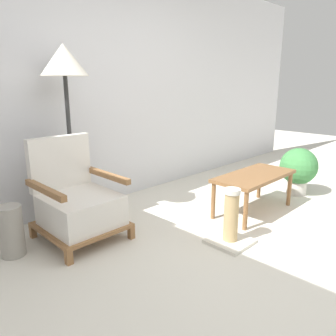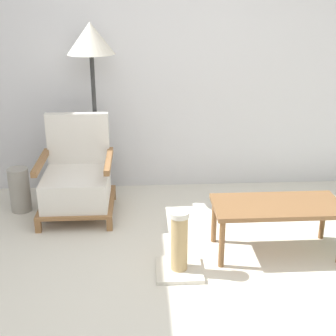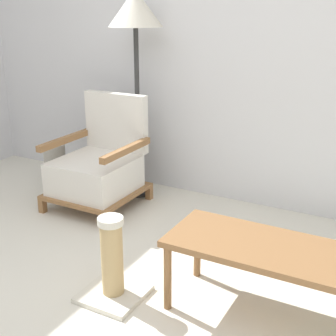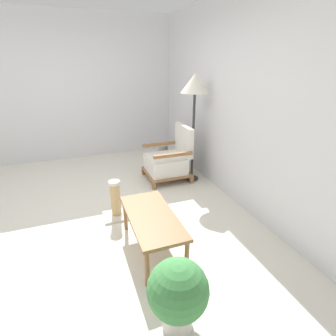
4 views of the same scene
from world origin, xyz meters
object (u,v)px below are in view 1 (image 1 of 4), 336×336
(coffee_table, at_px, (254,179))
(scratching_post, at_px, (231,223))
(potted_plant, at_px, (298,168))
(armchair, at_px, (78,203))
(floor_lamp, at_px, (64,67))
(vase, at_px, (11,231))

(coffee_table, distance_m, scratching_post, 0.84)
(coffee_table, bearing_deg, potted_plant, -5.35)
(armchair, xyz_separation_m, coffee_table, (1.63, -0.79, 0.04))
(potted_plant, distance_m, scratching_post, 1.69)
(floor_lamp, bearing_deg, armchair, -114.65)
(floor_lamp, bearing_deg, potted_plant, -27.48)
(scratching_post, bearing_deg, armchair, 129.49)
(potted_plant, bearing_deg, floor_lamp, 152.52)
(armchair, distance_m, vase, 0.57)
(coffee_table, relative_size, potted_plant, 1.69)
(coffee_table, height_order, scratching_post, scratching_post)
(potted_plant, bearing_deg, coffee_table, 174.65)
(floor_lamp, bearing_deg, scratching_post, -63.50)
(coffee_table, xyz_separation_m, potted_plant, (0.90, -0.08, -0.03))
(coffee_table, distance_m, vase, 2.36)
(vase, bearing_deg, armchair, -8.96)
(vase, relative_size, scratching_post, 0.85)
(armchair, bearing_deg, floor_lamp, 65.35)
(armchair, relative_size, vase, 2.13)
(potted_plant, bearing_deg, armchair, 160.84)
(floor_lamp, xyz_separation_m, scratching_post, (0.69, -1.39, -1.30))
(armchair, xyz_separation_m, vase, (-0.55, 0.09, -0.12))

